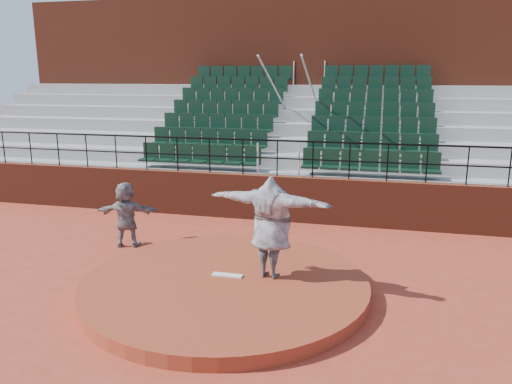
% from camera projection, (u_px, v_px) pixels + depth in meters
% --- Properties ---
extents(ground, '(90.00, 90.00, 0.00)m').
position_uv_depth(ground, '(225.00, 291.00, 9.67)').
color(ground, '#AE3D27').
rests_on(ground, ground).
extents(pitchers_mound, '(5.50, 5.50, 0.25)m').
position_uv_depth(pitchers_mound, '(225.00, 285.00, 9.64)').
color(pitchers_mound, '#9B3B22').
rests_on(pitchers_mound, ground).
extents(pitching_rubber, '(0.60, 0.15, 0.03)m').
position_uv_depth(pitching_rubber, '(227.00, 275.00, 9.75)').
color(pitching_rubber, white).
rests_on(pitching_rubber, pitchers_mound).
extents(boundary_wall, '(24.00, 0.30, 1.30)m').
position_uv_depth(boundary_wall, '(277.00, 198.00, 14.24)').
color(boundary_wall, maroon).
rests_on(boundary_wall, ground).
extents(wall_railing, '(24.04, 0.05, 1.03)m').
position_uv_depth(wall_railing, '(277.00, 150.00, 13.93)').
color(wall_railing, black).
rests_on(wall_railing, boundary_wall).
extents(seating_deck, '(24.00, 5.97, 4.63)m').
position_uv_depth(seating_deck, '(298.00, 152.00, 17.50)').
color(seating_deck, '#9C9C96').
rests_on(seating_deck, ground).
extents(press_box_facade, '(24.00, 3.00, 7.10)m').
position_uv_depth(press_box_facade, '(314.00, 88.00, 20.76)').
color(press_box_facade, maroon).
rests_on(press_box_facade, ground).
extents(pitcher, '(2.53, 1.11, 1.99)m').
position_uv_depth(pitcher, '(271.00, 227.00, 9.53)').
color(pitcher, black).
rests_on(pitcher, pitchers_mound).
extents(fielder, '(1.55, 0.78, 1.60)m').
position_uv_depth(fielder, '(126.00, 214.00, 12.04)').
color(fielder, black).
rests_on(fielder, ground).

